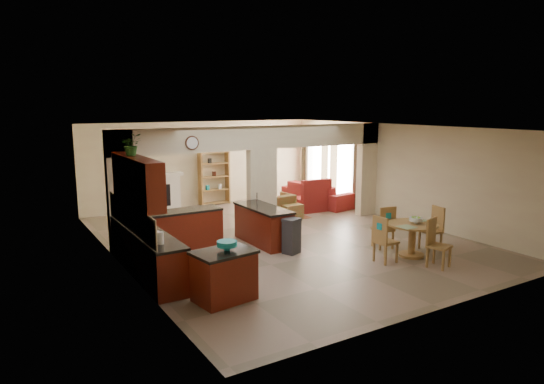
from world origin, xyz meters
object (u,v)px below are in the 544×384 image
kitchen_island (224,276)px  sofa (318,194)px  armchair (279,205)px  dining_table (412,234)px

kitchen_island → sofa: (6.24, 5.71, -0.07)m
sofa → armchair: (-2.07, -0.82, -0.02)m
kitchen_island → armchair: 6.43m
kitchen_island → sofa: kitchen_island is taller
sofa → dining_table: bearing=154.9°
dining_table → sofa: 5.86m
dining_table → armchair: bearing=95.9°
kitchen_island → dining_table: size_ratio=1.01×
sofa → armchair: size_ratio=3.30×
sofa → kitchen_island: bearing=123.0°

